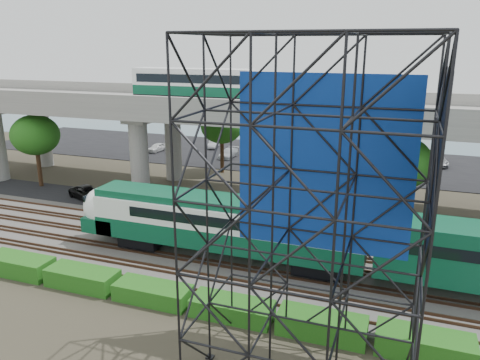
% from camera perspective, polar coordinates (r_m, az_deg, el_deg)
% --- Properties ---
extents(ground, '(140.00, 140.00, 0.00)m').
position_cam_1_polar(ground, '(32.81, -8.24, -10.42)').
color(ground, '#474233').
rests_on(ground, ground).
extents(ballast_bed, '(90.00, 12.00, 0.20)m').
position_cam_1_polar(ballast_bed, '(34.36, -6.67, -8.90)').
color(ballast_bed, slate).
rests_on(ballast_bed, ground).
extents(service_road, '(90.00, 5.00, 0.08)m').
position_cam_1_polar(service_road, '(41.54, -1.46, -4.34)').
color(service_road, black).
rests_on(service_road, ground).
extents(parking_lot, '(90.00, 18.00, 0.08)m').
position_cam_1_polar(parking_lot, '(63.08, 6.32, 2.75)').
color(parking_lot, black).
rests_on(parking_lot, ground).
extents(harbor_water, '(140.00, 40.00, 0.03)m').
position_cam_1_polar(harbor_water, '(84.21, 9.91, 5.98)').
color(harbor_water, slate).
rests_on(harbor_water, ground).
extents(rail_tracks, '(90.00, 9.52, 0.16)m').
position_cam_1_polar(rail_tracks, '(34.28, -6.68, -8.63)').
color(rail_tracks, '#472D1E').
rests_on(rail_tracks, ballast_bed).
extents(commuter_train, '(29.30, 3.06, 4.30)m').
position_cam_1_polar(commuter_train, '(31.42, 1.68, -5.72)').
color(commuter_train, black).
rests_on(commuter_train, rail_tracks).
extents(overpass, '(80.00, 12.00, 12.40)m').
position_cam_1_polar(overpass, '(44.66, 0.55, 7.97)').
color(overpass, '#9E9B93').
rests_on(overpass, ground).
extents(scaffold_tower, '(9.36, 6.36, 15.00)m').
position_cam_1_polar(scaffold_tower, '(19.42, 8.31, -5.53)').
color(scaffold_tower, black).
rests_on(scaffold_tower, ground).
extents(hedge_strip, '(34.60, 1.80, 1.20)m').
position_cam_1_polar(hedge_strip, '(28.81, -10.56, -13.28)').
color(hedge_strip, '#155713').
rests_on(hedge_strip, ground).
extents(trees, '(40.94, 16.94, 7.69)m').
position_cam_1_polar(trees, '(46.82, -4.32, 5.02)').
color(trees, '#382314').
rests_on(trees, ground).
extents(suv, '(4.99, 3.71, 1.26)m').
position_cam_1_polar(suv, '(47.92, -18.02, -1.48)').
color(suv, black).
rests_on(suv, service_road).
extents(parked_cars, '(39.20, 9.47, 1.31)m').
position_cam_1_polar(parked_cars, '(62.54, 7.24, 3.21)').
color(parked_cars, silver).
rests_on(parked_cars, parking_lot).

